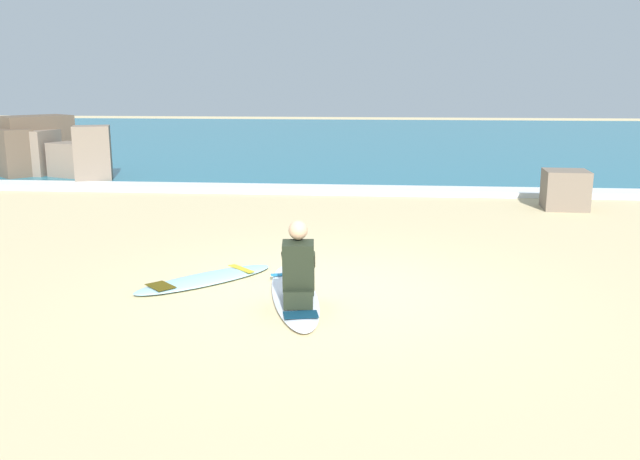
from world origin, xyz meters
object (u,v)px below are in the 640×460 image
surfboard_main (294,294)px  shoreline_rock (565,190)px  surfer_seated (299,272)px  surfboard_spare_near (205,279)px

surfboard_main → shoreline_rock: shoreline_rock is taller
surfboard_main → surfer_seated: surfer_seated is taller
surfboard_main → surfer_seated: size_ratio=2.75×
surfer_seated → surfboard_spare_near: surfer_seated is taller
surfboard_main → surfboard_spare_near: bearing=156.9°
surfboard_main → surfer_seated: (0.10, -0.41, 0.40)m
surfer_seated → surfboard_main: bearing=104.2°
surfer_seated → shoreline_rock: (4.52, 6.47, -0.05)m
surfboard_main → shoreline_rock: bearing=52.6°
surfboard_main → shoreline_rock: (4.63, 6.05, 0.35)m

